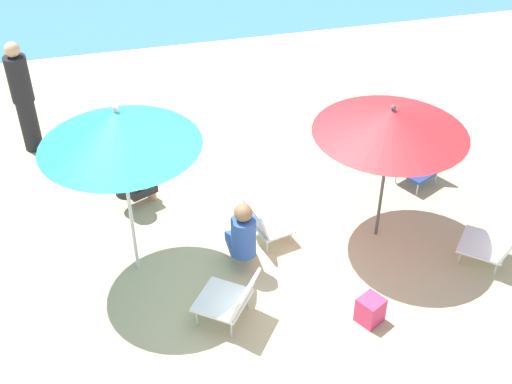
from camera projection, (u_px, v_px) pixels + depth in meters
name	position (u px, v px, depth m)	size (l,w,h in m)	color
ground_plane	(265.00, 283.00, 7.47)	(40.00, 40.00, 0.00)	#CCB789
umbrella_teal	(118.00, 128.00, 6.55)	(1.66, 1.66, 2.15)	silver
umbrella_red	(391.00, 121.00, 7.21)	(1.74, 1.74, 1.80)	#4C4C51
beach_chair_a	(495.00, 243.00, 7.57)	(0.80, 0.80, 0.59)	white
beach_chair_b	(264.00, 222.00, 7.86)	(0.60, 0.57, 0.61)	white
beach_chair_c	(231.00, 298.00, 6.83)	(0.79, 0.78, 0.61)	white
beach_chair_d	(423.00, 163.00, 8.92)	(0.72, 0.66, 0.56)	navy
person_a	(130.00, 179.00, 8.33)	(0.54, 0.44, 0.89)	black
person_b	(242.00, 235.00, 7.38)	(0.29, 0.54, 0.96)	#2D519E
person_c	(23.00, 97.00, 9.24)	(0.31, 0.31, 1.66)	black
beach_bag	(370.00, 310.00, 6.93)	(0.24, 0.24, 0.30)	#DB3866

